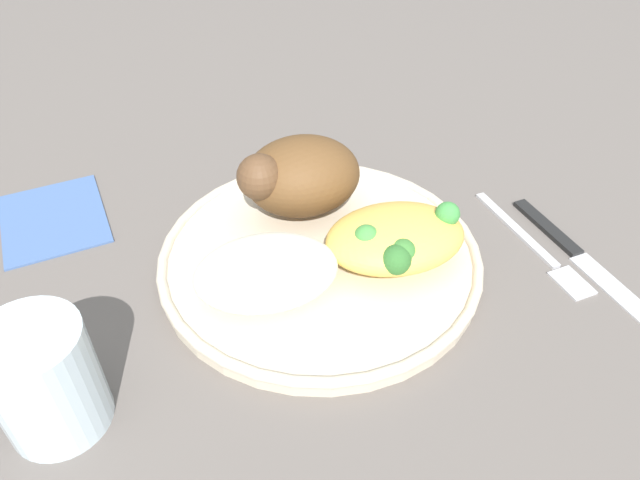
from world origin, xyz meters
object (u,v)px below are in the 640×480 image
plate (320,256)px  mac_cheese_with_broccoli (396,238)px  fork (536,248)px  roasted_chicken (303,175)px  knife (577,253)px  rice_pile (266,272)px  water_glass (45,380)px  napkin (53,218)px

plate → mac_cheese_with_broccoli: mac_cheese_with_broccoli is taller
fork → plate: bearing=-9.0°
roasted_chicken → fork: (-0.18, 0.09, -0.05)m
plate → knife: (-0.21, 0.04, -0.01)m
rice_pile → water_glass: water_glass is taller
rice_pile → mac_cheese_with_broccoli: bearing=-174.7°
knife → napkin: 0.46m
mac_cheese_with_broccoli → fork: bearing=177.4°
napkin → plate: bearing=151.5°
fork → water_glass: 0.39m
napkin → rice_pile: bearing=138.2°
fork → water_glass: water_glass is taller
mac_cheese_with_broccoli → water_glass: 0.26m
rice_pile → water_glass: 0.16m
fork → napkin: fork is taller
mac_cheese_with_broccoli → water_glass: bearing=16.7°
rice_pile → fork: bearing=-179.1°
roasted_chicken → napkin: bearing=-15.5°
knife → water_glass: (0.41, 0.05, 0.04)m
water_glass → mac_cheese_with_broccoli: bearing=-163.3°
plate → fork: bearing=171.0°
mac_cheese_with_broccoli → water_glass: water_glass is taller
napkin → water_glass: bearing=96.2°
plate → fork: size_ratio=1.85×
plate → water_glass: bearing=26.7°
roasted_chicken → knife: (-0.21, 0.10, -0.05)m
mac_cheese_with_broccoli → napkin: (0.28, -0.14, -0.03)m
plate → roasted_chicken: size_ratio=2.37×
roasted_chicken → napkin: size_ratio=1.00×
mac_cheese_with_broccoli → fork: 0.13m
mac_cheese_with_broccoli → knife: 0.16m
roasted_chicken → napkin: (0.22, -0.06, -0.05)m
roasted_chicken → knife: bearing=154.2°
roasted_chicken → water_glass: (0.20, 0.16, -0.01)m
roasted_chicken → water_glass: 0.25m
rice_pile → fork: size_ratio=0.75×
mac_cheese_with_broccoli → napkin: 0.31m
water_glass → napkin: water_glass is taller
fork → knife: 0.03m
roasted_chicken → rice_pile: bearing=61.3°
water_glass → rice_pile: bearing=-155.9°
plate → knife: size_ratio=1.38×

